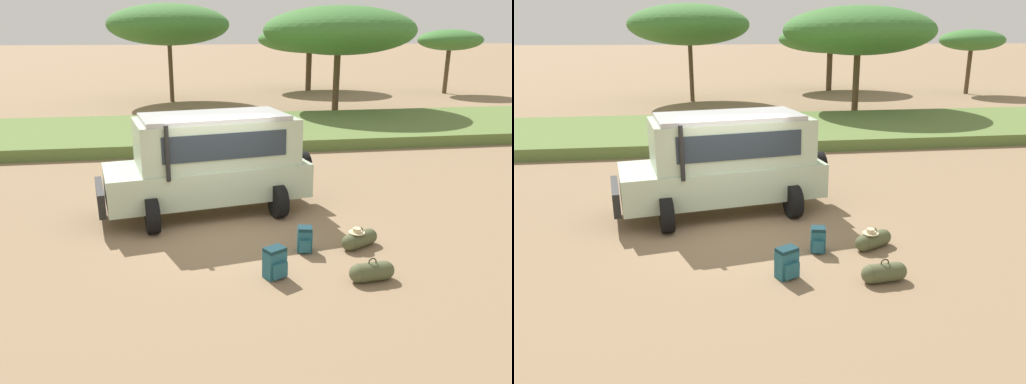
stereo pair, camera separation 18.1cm
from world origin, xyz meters
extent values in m
plane|color=#8C7051|center=(0.00, 0.00, 0.00)|extent=(320.00, 320.00, 0.00)
cube|color=#5B7538|center=(0.00, 10.71, 0.22)|extent=(120.00, 7.00, 0.44)
cube|color=#B2C6A8|center=(-0.29, 1.35, 0.82)|extent=(5.16, 2.73, 0.84)
cube|color=#B2C6A8|center=(-0.04, 1.39, 1.79)|extent=(4.08, 2.43, 1.10)
cube|color=#232D38|center=(-1.54, 1.13, 1.74)|extent=(0.33, 1.54, 0.77)
cube|color=#232D38|center=(0.11, 0.50, 1.84)|extent=(2.90, 0.55, 0.60)
cube|color=#232D38|center=(-0.20, 2.28, 1.84)|extent=(2.90, 0.55, 0.60)
cube|color=#B7B7B7|center=(-0.09, 1.38, 2.39)|extent=(3.68, 2.28, 0.10)
cube|color=black|center=(-2.82, 0.90, 0.65)|extent=(0.44, 1.62, 0.56)
cylinder|color=black|center=(-1.21, 0.20, 1.79)|extent=(0.10, 0.10, 1.25)
cylinder|color=black|center=(-1.62, 0.13, 0.40)|extent=(0.42, 0.84, 0.80)
cylinder|color=black|center=(-1.95, 2.04, 0.40)|extent=(0.42, 0.84, 0.80)
cylinder|color=black|center=(1.38, 0.66, 0.40)|extent=(0.42, 0.84, 0.80)
cylinder|color=black|center=(1.04, 2.57, 0.40)|extent=(0.42, 0.84, 0.80)
cylinder|color=black|center=(2.26, 1.80, 0.97)|extent=(0.35, 0.76, 0.74)
cube|color=#235B6B|center=(1.52, -1.38, 0.23)|extent=(0.35, 0.31, 0.47)
cube|color=#235B6B|center=(1.49, -1.55, 0.17)|extent=(0.24, 0.12, 0.26)
cube|color=#13323A|center=(1.52, -1.38, 0.50)|extent=(0.34, 0.32, 0.07)
cylinder|color=#13323A|center=(1.62, -1.25, 0.23)|extent=(0.04, 0.04, 0.40)
cylinder|color=#13323A|center=(1.48, -1.22, 0.23)|extent=(0.04, 0.04, 0.40)
cube|color=#235B6B|center=(0.69, -2.41, 0.26)|extent=(0.46, 0.40, 0.52)
cube|color=#235B6B|center=(0.76, -2.55, 0.20)|extent=(0.30, 0.21, 0.29)
cube|color=#13323A|center=(0.69, -2.41, 0.55)|extent=(0.45, 0.40, 0.07)
cylinder|color=#13323A|center=(0.70, -2.24, 0.26)|extent=(0.04, 0.04, 0.44)
cylinder|color=#13323A|center=(0.54, -2.32, 0.26)|extent=(0.04, 0.04, 0.44)
cylinder|color=#4C5133|center=(2.71, -1.37, 0.17)|extent=(0.68, 0.58, 0.34)
sphere|color=#4C5133|center=(2.45, -1.51, 0.17)|extent=(0.34, 0.34, 0.34)
sphere|color=#4C5133|center=(2.97, -1.23, 0.17)|extent=(0.34, 0.34, 0.34)
torus|color=#2D301E|center=(2.71, -1.37, 0.36)|extent=(0.16, 0.10, 0.16)
cylinder|color=beige|center=(2.62, -1.42, 0.36)|extent=(0.34, 0.34, 0.02)
cylinder|color=beige|center=(2.62, -1.42, 0.40)|extent=(0.17, 0.17, 0.09)
cylinder|color=#4C5133|center=(2.41, -2.83, 0.17)|extent=(0.56, 0.40, 0.35)
sphere|color=#4C5133|center=(2.67, -2.80, 0.17)|extent=(0.34, 0.34, 0.34)
sphere|color=#4C5133|center=(2.14, -2.85, 0.17)|extent=(0.34, 0.34, 0.34)
torus|color=#2D301E|center=(2.41, -2.83, 0.37)|extent=(0.17, 0.04, 0.16)
cylinder|color=brown|center=(-1.19, 22.19, 1.82)|extent=(0.27, 0.27, 3.65)
ellipsoid|color=#3D7533|center=(-1.19, 22.19, 4.70)|extent=(7.47, 7.99, 2.47)
cylinder|color=brown|center=(7.50, 15.43, 1.65)|extent=(0.34, 0.34, 3.31)
ellipsoid|color=#3D7533|center=(7.50, 15.43, 4.35)|extent=(7.85, 7.75, 2.46)
cylinder|color=brown|center=(9.06, 26.98, 1.45)|extent=(0.42, 0.42, 2.89)
ellipsoid|color=#3D7533|center=(9.06, 26.98, 3.74)|extent=(7.71, 6.61, 1.99)
cylinder|color=brown|center=(18.34, 23.54, 1.55)|extent=(0.31, 0.31, 3.11)
ellipsoid|color=#3D7533|center=(18.34, 23.54, 3.72)|extent=(4.51, 4.17, 1.44)
camera|label=1|loc=(-0.96, -10.57, 4.35)|focal=35.00mm
camera|label=2|loc=(-0.78, -10.59, 4.35)|focal=35.00mm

